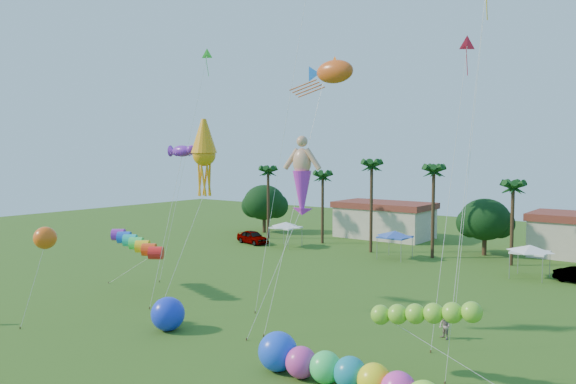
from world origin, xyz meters
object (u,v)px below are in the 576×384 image
Objects in this scene: blue_ball at (168,314)px; spectator_b at (445,326)px; caterpillar_inflatable at (337,371)px; car_a at (253,237)px.

spectator_b is at bearing 31.53° from blue_ball.
blue_ball reaches higher than caterpillar_inflatable.
car_a is 38.82m from spectator_b.
blue_ball is (-14.86, -9.11, 0.28)m from spectator_b.
car_a is 2.24× the size of blue_ball.
caterpillar_inflatable is 13.45m from blue_ball.
blue_ball is (-13.41, 0.96, 0.22)m from caterpillar_inflatable.
car_a is at bearing 179.04° from spectator_b.
blue_ball reaches higher than spectator_b.
caterpillar_inflatable is (-1.45, -10.07, 0.07)m from spectator_b.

